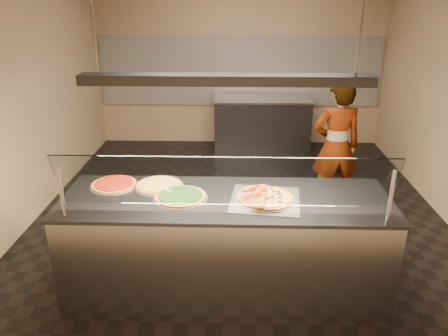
{
  "coord_description": "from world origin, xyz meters",
  "views": [
    {
      "loc": [
        -0.04,
        -4.74,
        2.58
      ],
      "look_at": [
        -0.16,
        -0.87,
        1.02
      ],
      "focal_mm": 35.0,
      "sensor_mm": 36.0,
      "label": 1
    }
  ],
  "objects_px": {
    "perforated_tray": "(265,199)",
    "pizza_tomato": "(114,184)",
    "sneeze_guard": "(225,182)",
    "serving_counter": "(226,244)",
    "prep_table": "(262,124)",
    "worker": "(336,146)",
    "heat_lamp_housing": "(226,80)",
    "pizza_spatula": "(174,190)",
    "pizza_cheese": "(159,185)",
    "half_pizza_pepperoni": "(252,196)",
    "pizza_spinach": "(180,196)",
    "half_pizza_sausage": "(279,197)"
  },
  "relations": [
    {
      "from": "pizza_cheese",
      "to": "prep_table",
      "type": "distance_m",
      "value": 3.87
    },
    {
      "from": "half_pizza_sausage",
      "to": "worker",
      "type": "relative_size",
      "value": 0.31
    },
    {
      "from": "pizza_tomato",
      "to": "half_pizza_pepperoni",
      "type": "bearing_deg",
      "value": -11.7
    },
    {
      "from": "sneeze_guard",
      "to": "half_pizza_sausage",
      "type": "xyz_separation_m",
      "value": [
        0.46,
        0.31,
        -0.27
      ]
    },
    {
      "from": "pizza_spinach",
      "to": "perforated_tray",
      "type": "bearing_deg",
      "value": -1.52
    },
    {
      "from": "pizza_tomato",
      "to": "worker",
      "type": "height_order",
      "value": "worker"
    },
    {
      "from": "serving_counter",
      "to": "pizza_cheese",
      "type": "height_order",
      "value": "pizza_cheese"
    },
    {
      "from": "pizza_spinach",
      "to": "serving_counter",
      "type": "bearing_deg",
      "value": 2.21
    },
    {
      "from": "pizza_spinach",
      "to": "heat_lamp_housing",
      "type": "xyz_separation_m",
      "value": [
        0.39,
        0.02,
        1.0
      ]
    },
    {
      "from": "pizza_spinach",
      "to": "worker",
      "type": "xyz_separation_m",
      "value": [
        1.71,
        1.74,
        -0.12
      ]
    },
    {
      "from": "serving_counter",
      "to": "perforated_tray",
      "type": "distance_m",
      "value": 0.58
    },
    {
      "from": "pizza_cheese",
      "to": "prep_table",
      "type": "height_order",
      "value": "pizza_cheese"
    },
    {
      "from": "pizza_cheese",
      "to": "worker",
      "type": "xyz_separation_m",
      "value": [
        1.93,
        1.5,
        -0.12
      ]
    },
    {
      "from": "prep_table",
      "to": "worker",
      "type": "height_order",
      "value": "worker"
    },
    {
      "from": "half_pizza_pepperoni",
      "to": "pizza_spatula",
      "type": "relative_size",
      "value": 1.76
    },
    {
      "from": "serving_counter",
      "to": "pizza_spatula",
      "type": "bearing_deg",
      "value": 170.57
    },
    {
      "from": "half_pizza_pepperoni",
      "to": "prep_table",
      "type": "relative_size",
      "value": 0.31
    },
    {
      "from": "sneeze_guard",
      "to": "pizza_cheese",
      "type": "relative_size",
      "value": 5.82
    },
    {
      "from": "half_pizza_sausage",
      "to": "pizza_cheese",
      "type": "height_order",
      "value": "half_pizza_sausage"
    },
    {
      "from": "half_pizza_sausage",
      "to": "pizza_cheese",
      "type": "bearing_deg",
      "value": 166.75
    },
    {
      "from": "perforated_tray",
      "to": "prep_table",
      "type": "xyz_separation_m",
      "value": [
        0.18,
        3.92,
        -0.47
      ]
    },
    {
      "from": "pizza_spatula",
      "to": "prep_table",
      "type": "relative_size",
      "value": 0.17
    },
    {
      "from": "pizza_spinach",
      "to": "heat_lamp_housing",
      "type": "relative_size",
      "value": 0.2
    },
    {
      "from": "serving_counter",
      "to": "prep_table",
      "type": "relative_size",
      "value": 1.74
    },
    {
      "from": "serving_counter",
      "to": "pizza_tomato",
      "type": "relative_size",
      "value": 6.58
    },
    {
      "from": "perforated_tray",
      "to": "heat_lamp_housing",
      "type": "xyz_separation_m",
      "value": [
        -0.34,
        0.03,
        1.01
      ]
    },
    {
      "from": "half_pizza_pepperoni",
      "to": "prep_table",
      "type": "distance_m",
      "value": 3.96
    },
    {
      "from": "pizza_cheese",
      "to": "pizza_spatula",
      "type": "height_order",
      "value": "pizza_spatula"
    },
    {
      "from": "serving_counter",
      "to": "worker",
      "type": "relative_size",
      "value": 1.74
    },
    {
      "from": "pizza_spatula",
      "to": "prep_table",
      "type": "bearing_deg",
      "value": 75.55
    },
    {
      "from": "prep_table",
      "to": "worker",
      "type": "relative_size",
      "value": 1.0
    },
    {
      "from": "serving_counter",
      "to": "half_pizza_pepperoni",
      "type": "relative_size",
      "value": 5.67
    },
    {
      "from": "half_pizza_sausage",
      "to": "pizza_spinach",
      "type": "height_order",
      "value": "half_pizza_sausage"
    },
    {
      "from": "pizza_spinach",
      "to": "worker",
      "type": "bearing_deg",
      "value": 45.48
    },
    {
      "from": "perforated_tray",
      "to": "half_pizza_pepperoni",
      "type": "bearing_deg",
      "value": 179.12
    },
    {
      "from": "half_pizza_pepperoni",
      "to": "pizza_spatula",
      "type": "xyz_separation_m",
      "value": [
        -0.68,
        0.11,
        -0.0
      ]
    },
    {
      "from": "perforated_tray",
      "to": "pizza_tomato",
      "type": "bearing_deg",
      "value": 169.2
    },
    {
      "from": "pizza_tomato",
      "to": "prep_table",
      "type": "xyz_separation_m",
      "value": [
        1.56,
        3.66,
        -0.48
      ]
    },
    {
      "from": "sneeze_guard",
      "to": "serving_counter",
      "type": "bearing_deg",
      "value": 90.0
    },
    {
      "from": "pizza_spinach",
      "to": "prep_table",
      "type": "relative_size",
      "value": 0.29
    },
    {
      "from": "pizza_tomato",
      "to": "prep_table",
      "type": "height_order",
      "value": "pizza_tomato"
    },
    {
      "from": "worker",
      "to": "heat_lamp_housing",
      "type": "relative_size",
      "value": 0.71
    },
    {
      "from": "half_pizza_pepperoni",
      "to": "pizza_cheese",
      "type": "bearing_deg",
      "value": 163.24
    },
    {
      "from": "pizza_cheese",
      "to": "prep_table",
      "type": "bearing_deg",
      "value": 72.76
    },
    {
      "from": "pizza_cheese",
      "to": "heat_lamp_housing",
      "type": "relative_size",
      "value": 0.2
    },
    {
      "from": "half_pizza_sausage",
      "to": "pizza_spatula",
      "type": "distance_m",
      "value": 0.92
    },
    {
      "from": "pizza_tomato",
      "to": "prep_table",
      "type": "bearing_deg",
      "value": 66.96
    },
    {
      "from": "serving_counter",
      "to": "pizza_cheese",
      "type": "bearing_deg",
      "value": 160.36
    },
    {
      "from": "serving_counter",
      "to": "pizza_spinach",
      "type": "distance_m",
      "value": 0.62
    },
    {
      "from": "perforated_tray",
      "to": "heat_lamp_housing",
      "type": "bearing_deg",
      "value": 174.21
    }
  ]
}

